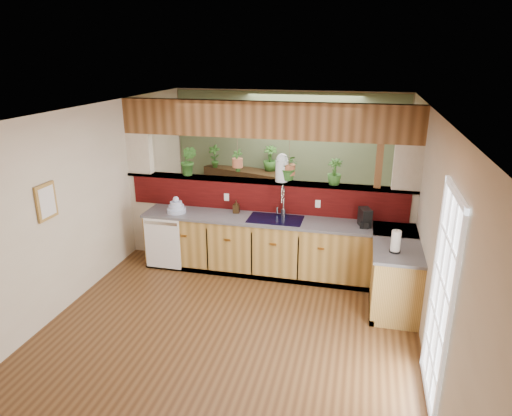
% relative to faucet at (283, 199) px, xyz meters
% --- Properties ---
extents(ground, '(4.60, 7.00, 0.01)m').
position_rel_faucet_xyz_m(ground, '(-0.33, -1.13, -1.17)').
color(ground, '#513219').
rests_on(ground, ground).
extents(ceiling, '(4.60, 7.00, 0.01)m').
position_rel_faucet_xyz_m(ceiling, '(-0.33, -1.13, 1.43)').
color(ceiling, brown).
rests_on(ceiling, ground).
extents(wall_back, '(4.60, 0.02, 2.60)m').
position_rel_faucet_xyz_m(wall_back, '(-0.33, 2.37, 0.13)').
color(wall_back, beige).
rests_on(wall_back, ground).
extents(wall_front, '(4.60, 0.02, 2.60)m').
position_rel_faucet_xyz_m(wall_front, '(-0.33, -4.63, 0.13)').
color(wall_front, beige).
rests_on(wall_front, ground).
extents(wall_left, '(0.02, 7.00, 2.60)m').
position_rel_faucet_xyz_m(wall_left, '(-2.63, -1.13, 0.13)').
color(wall_left, beige).
rests_on(wall_left, ground).
extents(wall_right, '(0.02, 7.00, 2.60)m').
position_rel_faucet_xyz_m(wall_right, '(1.97, -1.13, 0.13)').
color(wall_right, beige).
rests_on(wall_right, ground).
extents(pass_through_partition, '(4.60, 0.21, 2.60)m').
position_rel_faucet_xyz_m(pass_through_partition, '(-0.30, 0.22, 0.02)').
color(pass_through_partition, beige).
rests_on(pass_through_partition, ground).
extents(pass_through_ledge, '(4.60, 0.21, 0.04)m').
position_rel_faucet_xyz_m(pass_through_ledge, '(-0.33, 0.22, 0.20)').
color(pass_through_ledge, brown).
rests_on(pass_through_ledge, ground).
extents(header_beam, '(4.60, 0.15, 0.55)m').
position_rel_faucet_xyz_m(header_beam, '(-0.33, 0.22, 1.15)').
color(header_beam, brown).
rests_on(header_beam, ground).
extents(sage_backwall, '(4.55, 0.02, 2.55)m').
position_rel_faucet_xyz_m(sage_backwall, '(-0.33, 2.35, 0.13)').
color(sage_backwall, '#516042').
rests_on(sage_backwall, ground).
extents(countertop, '(4.14, 1.52, 0.90)m').
position_rel_faucet_xyz_m(countertop, '(0.51, -0.26, -0.72)').
color(countertop, olive).
rests_on(countertop, ground).
extents(dishwasher, '(0.58, 0.03, 0.82)m').
position_rel_faucet_xyz_m(dishwasher, '(-1.81, -0.46, -0.72)').
color(dishwasher, white).
rests_on(dishwasher, ground).
extents(navy_sink, '(0.82, 0.50, 0.18)m').
position_rel_faucet_xyz_m(navy_sink, '(-0.08, -0.15, -0.35)').
color(navy_sink, black).
rests_on(navy_sink, countertop).
extents(french_door, '(0.06, 1.02, 2.16)m').
position_rel_faucet_xyz_m(french_door, '(1.94, -2.43, -0.12)').
color(french_door, white).
rests_on(french_door, ground).
extents(framed_print, '(0.04, 0.35, 0.45)m').
position_rel_faucet_xyz_m(framed_print, '(-2.60, -1.93, 0.38)').
color(framed_print, olive).
rests_on(framed_print, wall_left).
extents(faucet, '(0.22, 0.22, 0.51)m').
position_rel_faucet_xyz_m(faucet, '(0.00, 0.00, 0.00)').
color(faucet, '#B7B7B2').
rests_on(faucet, countertop).
extents(dish_stack, '(0.30, 0.30, 0.26)m').
position_rel_faucet_xyz_m(dish_stack, '(-1.65, -0.21, -0.19)').
color(dish_stack, '#AAB8DB').
rests_on(dish_stack, countertop).
extents(soap_dispenser, '(0.10, 0.10, 0.21)m').
position_rel_faucet_xyz_m(soap_dispenser, '(-0.73, -0.01, -0.17)').
color(soap_dispenser, '#3B2915').
rests_on(soap_dispenser, countertop).
extents(coffee_maker, '(0.14, 0.24, 0.27)m').
position_rel_faucet_xyz_m(coffee_maker, '(1.23, -0.15, -0.15)').
color(coffee_maker, black).
rests_on(coffee_maker, countertop).
extents(paper_towel, '(0.14, 0.14, 0.31)m').
position_rel_faucet_xyz_m(paper_towel, '(1.61, -0.97, -0.13)').
color(paper_towel, black).
rests_on(paper_towel, countertop).
extents(glass_jar, '(0.20, 0.20, 0.44)m').
position_rel_faucet_xyz_m(glass_jar, '(-0.06, 0.22, 0.44)').
color(glass_jar, silver).
rests_on(glass_jar, pass_through_ledge).
extents(ledge_plant_left, '(0.28, 0.23, 0.49)m').
position_rel_faucet_xyz_m(ledge_plant_left, '(-1.58, 0.22, 0.46)').
color(ledge_plant_left, '#27541D').
rests_on(ledge_plant_left, pass_through_ledge).
extents(ledge_plant_right, '(0.26, 0.26, 0.40)m').
position_rel_faucet_xyz_m(ledge_plant_right, '(0.74, 0.22, 0.42)').
color(ledge_plant_right, '#27541D').
rests_on(ledge_plant_right, pass_through_ledge).
extents(hanging_plant_a, '(0.22, 0.19, 0.48)m').
position_rel_faucet_xyz_m(hanging_plant_a, '(-0.77, 0.22, 0.62)').
color(hanging_plant_a, brown).
rests_on(hanging_plant_a, header_beam).
extents(hanging_plant_b, '(0.44, 0.41, 0.55)m').
position_rel_faucet_xyz_m(hanging_plant_b, '(0.05, 0.22, 0.63)').
color(hanging_plant_b, brown).
rests_on(hanging_plant_b, header_beam).
extents(shelving_console, '(1.73, 0.94, 1.12)m').
position_rel_faucet_xyz_m(shelving_console, '(-1.18, 2.12, -0.67)').
color(shelving_console, black).
rests_on(shelving_console, ground).
extents(shelf_plant_a, '(0.26, 0.19, 0.46)m').
position_rel_faucet_xyz_m(shelf_plant_a, '(-1.79, 2.12, 0.12)').
color(shelf_plant_a, '#27541D').
rests_on(shelf_plant_a, shelving_console).
extents(shelf_plant_b, '(0.34, 0.34, 0.49)m').
position_rel_faucet_xyz_m(shelf_plant_b, '(-0.64, 2.12, 0.13)').
color(shelf_plant_b, '#27541D').
rests_on(shelf_plant_b, shelving_console).
extents(floor_plant, '(0.88, 0.81, 0.83)m').
position_rel_faucet_xyz_m(floor_plant, '(0.15, 1.54, -0.76)').
color(floor_plant, '#27541D').
rests_on(floor_plant, ground).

